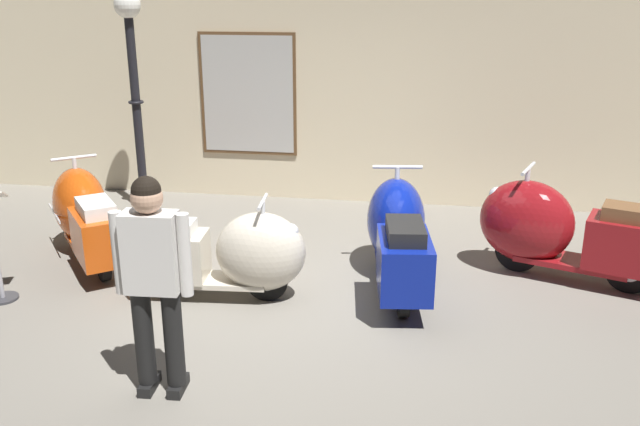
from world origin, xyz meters
TOP-DOWN VIEW (x-y plane):
  - ground_plane at (0.00, 0.00)m, footprint 60.00×60.00m
  - showroom_back_wall at (-0.01, 3.30)m, footprint 18.00×0.24m
  - scooter_0 at (-2.45, 0.75)m, footprint 1.46×1.66m
  - scooter_1 at (-0.61, 0.01)m, footprint 1.63×0.58m
  - scooter_2 at (0.87, 0.63)m, footprint 0.74×1.87m
  - scooter_3 at (2.41, 0.99)m, footprint 1.88×1.10m
  - lamppost at (-2.50, 2.37)m, footprint 0.32×0.32m
  - visitor_0 at (-0.70, -1.55)m, footprint 0.55×0.27m

SIDE VIEW (x-z plane):
  - ground_plane at x=0.00m, z-range 0.00..0.00m
  - scooter_1 at x=-0.61m, z-range -0.04..0.94m
  - scooter_0 at x=-2.45m, z-range -0.05..1.01m
  - scooter_3 at x=2.41m, z-range -0.05..1.06m
  - scooter_2 at x=0.87m, z-range -0.05..1.06m
  - visitor_0 at x=-0.70m, z-range 0.13..1.74m
  - lamppost at x=-2.50m, z-range 0.27..3.01m
  - showroom_back_wall at x=-0.01m, z-range 0.00..3.86m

